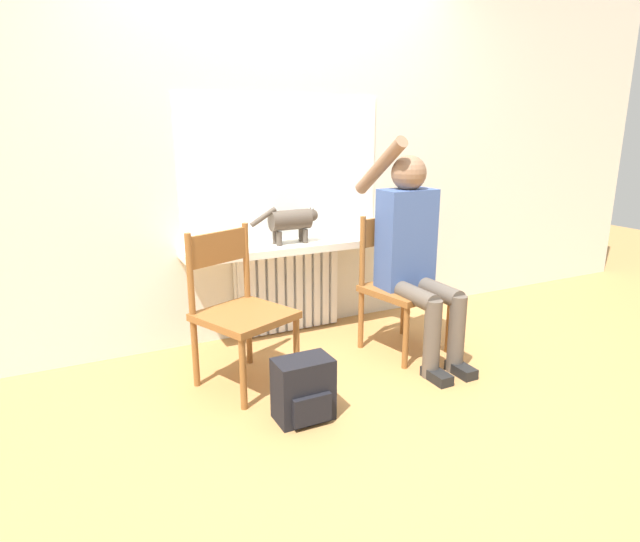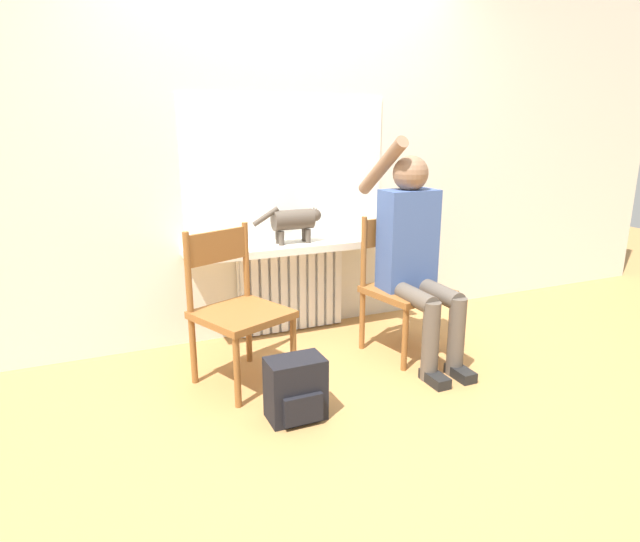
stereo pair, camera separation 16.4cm
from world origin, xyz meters
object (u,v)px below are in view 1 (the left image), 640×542
(chair_right, at_px, (401,283))
(backpack, at_px, (304,390))
(chair_left, at_px, (239,308))
(person, at_px, (414,248))
(cat, at_px, (292,221))

(chair_right, relative_size, backpack, 2.75)
(chair_left, xyz_separation_m, backpack, (0.15, -0.53, -0.29))
(chair_left, relative_size, backpack, 2.75)
(person, xyz_separation_m, backpack, (-0.95, -0.43, -0.54))
(chair_left, distance_m, chair_right, 1.09)
(chair_right, xyz_separation_m, cat, (-0.55, 0.50, 0.37))
(chair_right, bearing_deg, backpack, -161.74)
(person, bearing_deg, chair_right, 95.18)
(chair_left, bearing_deg, person, -28.02)
(person, height_order, backpack, person)
(chair_right, bearing_deg, cat, 126.66)
(chair_right, distance_m, backpack, 1.12)
(chair_right, bearing_deg, chair_left, 169.02)
(person, distance_m, backpack, 1.17)
(chair_left, xyz_separation_m, chair_right, (1.09, 0.00, 0.00))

